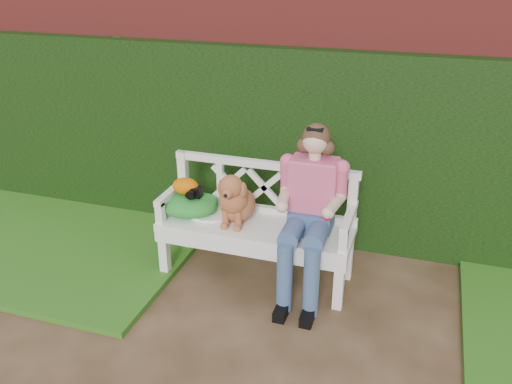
% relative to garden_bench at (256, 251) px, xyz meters
% --- Properties ---
extents(ground, '(60.00, 60.00, 0.00)m').
position_rel_garden_bench_xyz_m(ground, '(0.47, -0.92, -0.24)').
color(ground, '#362514').
extents(brick_wall, '(10.00, 0.30, 2.20)m').
position_rel_garden_bench_xyz_m(brick_wall, '(0.47, 0.98, 0.86)').
color(brick_wall, maroon).
rests_on(brick_wall, ground).
extents(ivy_hedge, '(10.00, 0.18, 1.70)m').
position_rel_garden_bench_xyz_m(ivy_hedge, '(0.47, 0.76, 0.61)').
color(ivy_hedge, '#1E4410').
rests_on(ivy_hedge, ground).
extents(grass_left, '(2.60, 2.00, 0.05)m').
position_rel_garden_bench_xyz_m(grass_left, '(-1.93, -0.02, -0.21)').
color(grass_left, '#245418').
rests_on(grass_left, ground).
extents(garden_bench, '(1.63, 0.74, 0.48)m').
position_rel_garden_bench_xyz_m(garden_bench, '(0.00, 0.00, 0.00)').
color(garden_bench, white).
rests_on(garden_bench, ground).
extents(seated_woman, '(0.59, 0.75, 1.25)m').
position_rel_garden_bench_xyz_m(seated_woman, '(0.43, -0.02, 0.38)').
color(seated_woman, '#E54053').
rests_on(seated_woman, ground).
extents(dog, '(0.35, 0.43, 0.44)m').
position_rel_garden_bench_xyz_m(dog, '(-0.15, -0.01, 0.46)').
color(dog, '#A15830').
rests_on(dog, garden_bench).
extents(tennis_racket, '(0.76, 0.54, 0.03)m').
position_rel_garden_bench_xyz_m(tennis_racket, '(-0.43, 0.02, 0.26)').
color(tennis_racket, white).
rests_on(tennis_racket, garden_bench).
extents(green_bag, '(0.58, 0.49, 0.17)m').
position_rel_garden_bench_xyz_m(green_bag, '(-0.58, 0.01, 0.33)').
color(green_bag, '#176E18').
rests_on(green_bag, garden_bench).
extents(camera_item, '(0.12, 0.09, 0.08)m').
position_rel_garden_bench_xyz_m(camera_item, '(-0.51, -0.01, 0.45)').
color(camera_item, black).
rests_on(camera_item, green_bag).
extents(baseball_glove, '(0.22, 0.16, 0.13)m').
position_rel_garden_bench_xyz_m(baseball_glove, '(-0.58, -0.00, 0.48)').
color(baseball_glove, '#CF5D03').
rests_on(baseball_glove, green_bag).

